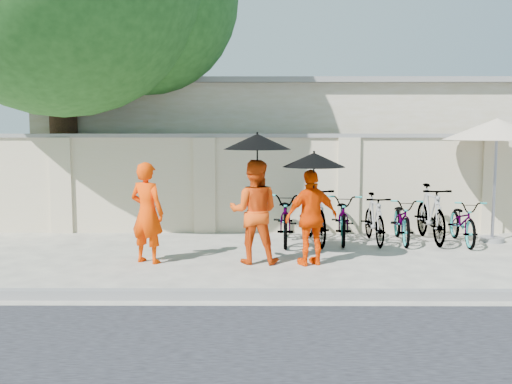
{
  "coord_description": "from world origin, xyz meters",
  "views": [
    {
      "loc": [
        0.13,
        -8.78,
        2.14
      ],
      "look_at": [
        0.08,
        0.88,
        1.1
      ],
      "focal_mm": 40.0,
      "sensor_mm": 36.0,
      "label": 1
    }
  ],
  "objects_px": {
    "monk_right": "(312,218)",
    "patio_umbrella": "(497,131)",
    "monk_center": "(254,212)",
    "monk_left": "(147,213)"
  },
  "relations": [
    {
      "from": "monk_right",
      "to": "patio_umbrella",
      "type": "xyz_separation_m",
      "value": [
        3.68,
        1.92,
        1.38
      ]
    },
    {
      "from": "monk_left",
      "to": "monk_right",
      "type": "relative_size",
      "value": 1.07
    },
    {
      "from": "monk_left",
      "to": "monk_center",
      "type": "xyz_separation_m",
      "value": [
        1.74,
        -0.01,
        0.02
      ]
    },
    {
      "from": "monk_right",
      "to": "patio_umbrella",
      "type": "height_order",
      "value": "patio_umbrella"
    },
    {
      "from": "monk_center",
      "to": "monk_right",
      "type": "height_order",
      "value": "monk_center"
    },
    {
      "from": "monk_center",
      "to": "patio_umbrella",
      "type": "distance_m",
      "value": 5.09
    },
    {
      "from": "monk_left",
      "to": "monk_center",
      "type": "height_order",
      "value": "monk_center"
    },
    {
      "from": "monk_left",
      "to": "patio_umbrella",
      "type": "bearing_deg",
      "value": -139.64
    },
    {
      "from": "monk_right",
      "to": "patio_umbrella",
      "type": "relative_size",
      "value": 0.62
    },
    {
      "from": "monk_left",
      "to": "monk_right",
      "type": "bearing_deg",
      "value": -158.52
    }
  ]
}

